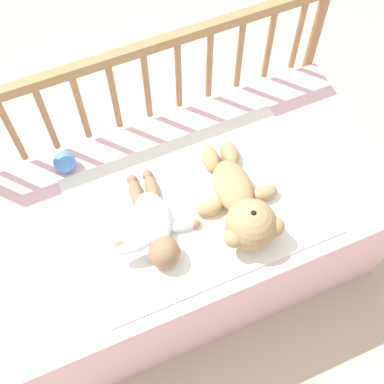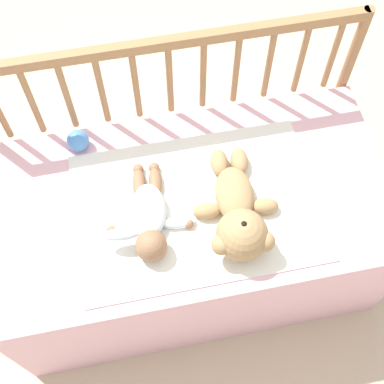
{
  "view_description": "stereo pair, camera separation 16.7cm",
  "coord_description": "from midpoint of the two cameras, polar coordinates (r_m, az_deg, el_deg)",
  "views": [
    {
      "loc": [
        -0.32,
        -0.74,
        2.07
      ],
      "look_at": [
        0.0,
        -0.01,
        0.6
      ],
      "focal_mm": 50.0,
      "sensor_mm": 36.0,
      "label": 1
    },
    {
      "loc": [
        -0.16,
        -0.79,
        2.07
      ],
      "look_at": [
        0.0,
        -0.01,
        0.6
      ],
      "focal_mm": 50.0,
      "sensor_mm": 36.0,
      "label": 2
    }
  ],
  "objects": [
    {
      "name": "ground_plane",
      "position": [
        2.22,
        -2.27,
        -7.41
      ],
      "size": [
        12.0,
        12.0,
        0.0
      ],
      "primitive_type": "plane",
      "color": "#C6B293"
    },
    {
      "name": "crib_mattress",
      "position": [
        1.97,
        -2.54,
        -4.58
      ],
      "size": [
        1.31,
        0.68,
        0.54
      ],
      "color": "#EDB7C6",
      "rests_on": "ground_plane"
    },
    {
      "name": "crib_rail",
      "position": [
        1.84,
        -7.33,
        9.73
      ],
      "size": [
        1.31,
        0.04,
        0.88
      ],
      "color": "#997047",
      "rests_on": "ground_plane"
    },
    {
      "name": "blanket",
      "position": [
        1.71,
        -2.13,
        -1.69
      ],
      "size": [
        0.77,
        0.53,
        0.01
      ],
      "color": "white",
      "rests_on": "crib_mattress"
    },
    {
      "name": "teddy_bear",
      "position": [
        1.64,
        2.57,
        -1.89
      ],
      "size": [
        0.28,
        0.42,
        0.16
      ],
      "color": "tan",
      "rests_on": "crib_mattress"
    },
    {
      "name": "baby",
      "position": [
        1.65,
        -6.83,
        -3.78
      ],
      "size": [
        0.29,
        0.36,
        0.1
      ],
      "color": "white",
      "rests_on": "crib_mattress"
    },
    {
      "name": "toy_ball",
      "position": [
        1.82,
        -16.01,
        2.86
      ],
      "size": [
        0.07,
        0.07,
        0.07
      ],
      "color": "#4C8CDB",
      "rests_on": "crib_mattress"
    }
  ]
}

